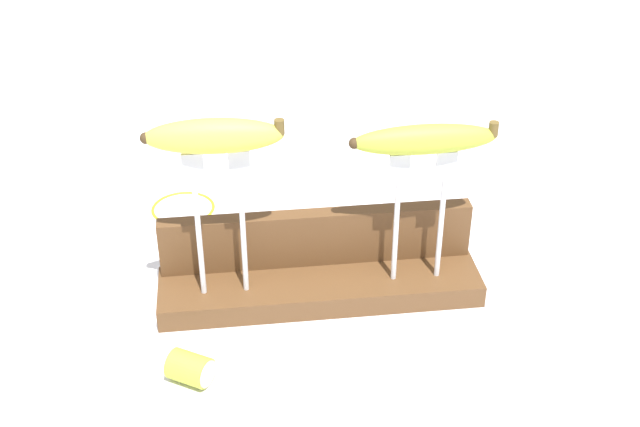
{
  "coord_description": "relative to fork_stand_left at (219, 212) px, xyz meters",
  "views": [
    {
      "loc": [
        -0.11,
        -0.89,
        0.69
      ],
      "look_at": [
        0.0,
        0.0,
        0.13
      ],
      "focal_mm": 47.21,
      "sensor_mm": 36.0,
      "label": 1
    }
  ],
  "objects": [
    {
      "name": "ground_plane",
      "position": [
        0.13,
        0.01,
        -0.15
      ],
      "size": [
        3.0,
        3.0,
        0.0
      ],
      "primitive_type": "plane",
      "color": "silver"
    },
    {
      "name": "wooden_board",
      "position": [
        0.13,
        0.01,
        -0.14
      ],
      "size": [
        0.43,
        0.1,
        0.03
      ],
      "primitive_type": "cube",
      "color": "brown",
      "rests_on": "ground"
    },
    {
      "name": "board_backstop",
      "position": [
        0.13,
        0.05,
        -0.08
      ],
      "size": [
        0.42,
        0.02,
        0.08
      ],
      "primitive_type": "cube",
      "color": "brown",
      "rests_on": "wooden_board"
    },
    {
      "name": "fork_stand_left",
      "position": [
        0.0,
        0.0,
        0.0
      ],
      "size": [
        0.08,
        0.01,
        0.2
      ],
      "color": "silver",
      "rests_on": "wooden_board"
    },
    {
      "name": "fork_stand_right",
      "position": [
        0.25,
        -0.0,
        -0.01
      ],
      "size": [
        0.08,
        0.01,
        0.18
      ],
      "color": "silver",
      "rests_on": "wooden_board"
    },
    {
      "name": "banana_raised_left",
      "position": [
        -0.0,
        0.0,
        0.1
      ],
      "size": [
        0.17,
        0.05,
        0.04
      ],
      "color": "#DBD147",
      "rests_on": "fork_stand_left"
    },
    {
      "name": "banana_raised_right",
      "position": [
        0.25,
        0.0,
        0.08
      ],
      "size": [
        0.18,
        0.03,
        0.04
      ],
      "color": "#B2C138",
      "rests_on": "fork_stand_right"
    },
    {
      "name": "fork_fallen_near",
      "position": [
        0.49,
        0.36,
        -0.15
      ],
      "size": [
        0.18,
        0.06,
        0.01
      ],
      "color": "silver",
      "rests_on": "ground"
    },
    {
      "name": "banana_chunk_near",
      "position": [
        -0.04,
        -0.13,
        -0.13
      ],
      "size": [
        0.06,
        0.06,
        0.04
      ],
      "color": "#B2C138",
      "rests_on": "ground"
    },
    {
      "name": "banana_chunk_far",
      "position": [
        0.21,
        0.11,
        -0.13
      ],
      "size": [
        0.05,
        0.05,
        0.04
      ],
      "color": "gold",
      "rests_on": "ground"
    },
    {
      "name": "wire_coil",
      "position": [
        -0.06,
        0.26,
        -0.15
      ],
      "size": [
        0.1,
        0.1,
        0.0
      ],
      "primitive_type": "torus",
      "color": "gold",
      "rests_on": "ground"
    }
  ]
}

